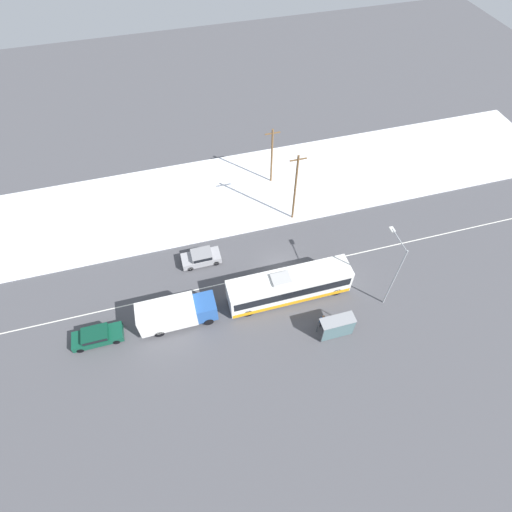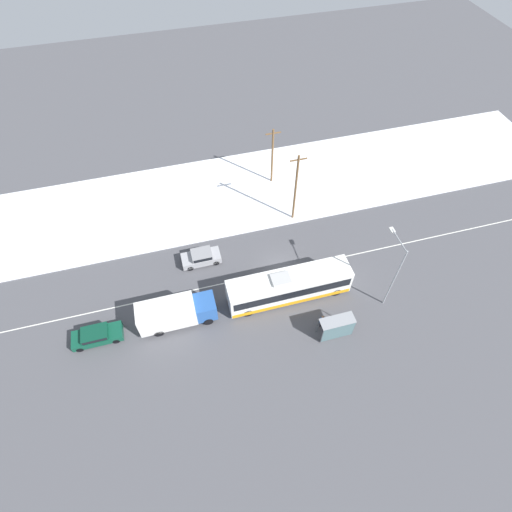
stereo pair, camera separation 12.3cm
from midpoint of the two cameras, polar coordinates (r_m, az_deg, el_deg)
name	(u,v)px [view 1 (the left image)]	position (r m, az deg, el deg)	size (l,w,h in m)	color
ground_plane	(281,271)	(41.58, 3.47, -2.10)	(120.00, 120.00, 0.00)	#4C4C51
snow_lot	(249,189)	(49.70, -1.02, 9.56)	(80.00, 13.63, 0.12)	white
lane_marking_center	(281,271)	(41.58, 3.47, -2.10)	(60.00, 0.12, 0.00)	silver
city_bus	(289,286)	(38.59, 4.66, -4.30)	(11.99, 2.57, 3.32)	white
box_truck	(175,313)	(37.65, -11.52, -7.95)	(7.14, 2.30, 2.95)	silver
sedan_car	(201,257)	(41.97, -7.90, -0.15)	(4.03, 1.80, 1.46)	#9E9EA3
parked_car_near_truck	(97,336)	(39.56, -21.87, -10.54)	(4.47, 1.80, 1.35)	#0F4733
pedestrian_at_stop	(323,320)	(37.67, 9.42, -8.99)	(0.64, 0.28, 1.78)	#23232D
bus_shelter	(338,327)	(36.90, 11.54, -9.87)	(3.15, 1.20, 2.40)	gray
streetlamp	(394,267)	(37.52, 19.09, -1.48)	(0.36, 2.99, 8.09)	#9EA3A8
utility_pole_roadside	(295,188)	(43.27, 5.55, 9.67)	(1.80, 0.24, 8.86)	brown
utility_pole_snowlot	(272,156)	(48.34, 2.20, 14.13)	(1.80, 0.24, 7.51)	brown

